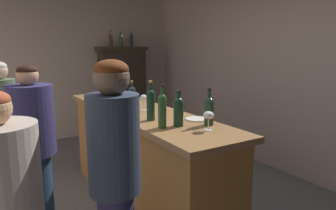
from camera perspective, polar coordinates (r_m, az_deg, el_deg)
wall_back at (r=5.91m, az=-21.74°, el=7.43°), size 4.96×0.12×2.83m
wall_right at (r=4.34m, az=22.54°, el=6.44°), size 0.12×6.53×2.83m
bar_counter at (r=3.29m, az=-4.92°, el=-9.75°), size 0.64×2.62×1.05m
display_cabinet at (r=6.05m, az=-8.23°, el=2.88°), size 0.90×0.42×1.66m
wine_bottle_syrah at (r=2.48m, az=1.92°, el=-0.91°), size 0.08×0.08×0.29m
wine_bottle_merlot at (r=3.02m, az=-6.54°, el=1.25°), size 0.07×0.07×0.31m
wine_bottle_rose at (r=2.68m, az=-3.16°, el=0.38°), size 0.07×0.07×0.34m
wine_bottle_pinot at (r=2.54m, az=7.45°, el=-0.82°), size 0.08×0.08×0.30m
wine_bottle_malbec at (r=2.42m, az=-1.07°, el=-0.72°), size 0.07×0.07×0.34m
wine_glass_front at (r=3.52m, az=-8.21°, el=1.91°), size 0.08×0.08×0.13m
wine_glass_mid at (r=2.37m, az=7.37°, el=-2.07°), size 0.08×0.08×0.15m
wine_glass_rear at (r=3.10m, az=-4.47°, el=1.18°), size 0.07×0.07×0.16m
flower_arrangement at (r=3.88m, az=-10.06°, el=3.83°), size 0.17×0.18×0.39m
cheese_plate at (r=2.73m, az=5.23°, el=-2.57°), size 0.19×0.19×0.01m
display_bottle_left at (r=5.92m, az=-10.34°, el=11.68°), size 0.06×0.06×0.31m
display_bottle_midleft at (r=6.00m, az=-8.54°, el=11.59°), size 0.08×0.08×0.28m
display_bottle_center at (r=6.08m, az=-6.68°, el=11.66°), size 0.07×0.07×0.28m
patron_near_entrance at (r=2.88m, az=-23.24°, el=-7.31°), size 0.37×0.37×1.53m
patron_in_navy at (r=3.75m, az=-27.75°, el=-3.33°), size 0.31×0.31×1.52m
patron_redhead at (r=1.95m, az=-9.64°, el=-12.89°), size 0.31×0.31×1.60m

